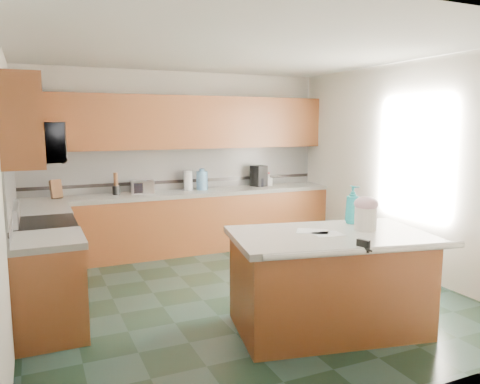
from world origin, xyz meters
TOP-DOWN VIEW (x-y plane):
  - floor at (0.00, 0.00)m, footprint 4.60×4.60m
  - ceiling at (0.00, 0.00)m, footprint 4.60×4.60m
  - wall_back at (0.00, 2.32)m, footprint 4.60×0.04m
  - wall_front at (0.00, -2.32)m, footprint 4.60×0.04m
  - wall_left at (-2.32, 0.00)m, footprint 0.04×4.60m
  - wall_right at (2.32, 0.00)m, footprint 0.04×4.60m
  - back_base_cab at (0.00, 2.00)m, footprint 4.60×0.60m
  - back_countertop at (0.00, 2.00)m, footprint 4.60×0.64m
  - back_upper_cab at (0.00, 2.13)m, footprint 4.60×0.33m
  - back_backsplash at (0.00, 2.29)m, footprint 4.60×0.02m
  - back_accent_band at (0.00, 2.28)m, footprint 4.60×0.01m
  - left_base_cab_rear at (-2.00, 1.29)m, footprint 0.60×0.82m
  - left_counter_rear at (-2.00, 1.29)m, footprint 0.64×0.82m
  - left_base_cab_front at (-2.00, -0.24)m, footprint 0.60×0.72m
  - left_counter_front at (-2.00, -0.24)m, footprint 0.64×0.72m
  - left_backsplash at (-2.29, 0.55)m, footprint 0.02×2.30m
  - left_accent_band at (-2.28, 0.55)m, footprint 0.01×2.30m
  - left_upper_cab_rear at (-2.13, 1.42)m, footprint 0.33×1.09m
  - left_upper_cab_front at (-2.13, -0.24)m, footprint 0.33×0.72m
  - range_body at (-2.00, 0.50)m, footprint 0.60×0.76m
  - range_oven_door at (-1.71, 0.50)m, footprint 0.02×0.68m
  - range_cooktop at (-2.00, 0.50)m, footprint 0.62×0.78m
  - range_handle at (-1.68, 0.50)m, footprint 0.02×0.66m
  - range_backguard at (-2.26, 0.50)m, footprint 0.06×0.76m
  - microwave at (-2.00, 0.50)m, footprint 0.50×0.73m
  - island_base at (0.39, -1.14)m, footprint 1.84×1.27m
  - island_top at (0.39, -1.14)m, footprint 1.96×1.39m
  - island_bullnose at (0.39, -1.67)m, footprint 1.76×0.41m
  - treat_jar at (0.78, -1.16)m, footprint 0.27×0.27m
  - treat_jar_lid at (0.78, -1.16)m, footprint 0.23×0.23m
  - treat_jar_knob at (0.78, -1.16)m, footprint 0.07×0.03m
  - treat_jar_knob_end_l at (0.74, -1.16)m, footprint 0.04×0.04m
  - treat_jar_knob_end_r at (0.82, -1.16)m, footprint 0.04×0.04m
  - soap_bottle_island at (0.85, -0.87)m, footprint 0.18×0.18m
  - paper_sheet_a at (0.36, -1.16)m, footprint 0.29×0.23m
  - paper_sheet_b at (0.29, -1.01)m, footprint 0.36×0.35m
  - clamp_body at (0.36, -1.65)m, footprint 0.07×0.12m
  - clamp_handle at (0.36, -1.72)m, footprint 0.02×0.08m
  - knife_block at (-1.80, 2.05)m, footprint 0.17×0.21m
  - utensil_crock at (-1.01, 2.08)m, footprint 0.10×0.10m
  - utensil_bundle at (-1.01, 2.08)m, footprint 0.06×0.06m
  - toaster_oven at (-0.64, 2.05)m, footprint 0.35×0.26m
  - toaster_oven_door at (-0.64, 1.95)m, footprint 0.28×0.01m
  - paper_towel at (0.07, 2.10)m, footprint 0.13×0.13m
  - paper_towel_base at (0.07, 2.10)m, footprint 0.20×0.20m
  - water_jug at (0.28, 2.06)m, footprint 0.17×0.17m
  - water_jug_neck at (0.28, 2.06)m, footprint 0.08×0.08m
  - coffee_maker at (1.25, 2.08)m, footprint 0.25×0.26m
  - coffee_carafe at (1.25, 2.03)m, footprint 0.14×0.14m
  - soap_bottle_back at (1.42, 2.05)m, footprint 0.10×0.10m
  - soap_back_cap at (1.42, 2.05)m, footprint 0.02×0.02m
  - window_light_proxy at (2.29, -0.20)m, footprint 0.02×1.40m

SIDE VIEW (x-z plane):
  - floor at x=0.00m, z-range 0.00..0.00m
  - range_oven_door at x=-1.71m, z-range 0.12..0.68m
  - back_base_cab at x=0.00m, z-range 0.00..0.86m
  - left_base_cab_rear at x=-2.00m, z-range 0.00..0.86m
  - left_base_cab_front at x=-2.00m, z-range 0.00..0.86m
  - island_base at x=0.39m, z-range 0.00..0.86m
  - range_body at x=-2.00m, z-range 0.00..0.88m
  - range_handle at x=-1.68m, z-range 0.77..0.79m
  - back_countertop at x=0.00m, z-range 0.86..0.92m
  - left_counter_rear at x=-2.00m, z-range 0.86..0.92m
  - left_counter_front at x=-2.00m, z-range 0.86..0.92m
  - island_top at x=0.39m, z-range 0.86..0.92m
  - island_bullnose at x=0.39m, z-range 0.86..0.92m
  - range_cooktop at x=-2.00m, z-range 0.88..0.92m
  - clamp_handle at x=0.36m, z-range 0.90..0.92m
  - paper_sheet_a at x=0.36m, z-range 0.92..0.92m
  - paper_sheet_b at x=0.29m, z-range 0.92..0.92m
  - paper_towel_base at x=0.07m, z-range 0.92..0.93m
  - clamp_body at x=0.36m, z-range 0.88..0.98m
  - utensil_crock at x=-1.01m, z-range 0.92..1.05m
  - coffee_carafe at x=1.25m, z-range 0.92..1.06m
  - toaster_oven at x=-0.64m, z-range 0.92..1.11m
  - toaster_oven_door at x=-0.64m, z-range 0.94..1.09m
  - soap_bottle_back at x=1.42m, z-range 0.92..1.12m
  - range_backguard at x=-2.26m, z-range 0.93..1.11m
  - treat_jar at x=0.78m, z-range 0.92..1.14m
  - back_accent_band at x=0.00m, z-range 1.02..1.06m
  - left_accent_band at x=-2.28m, z-range 1.02..1.06m
  - knife_block at x=-1.80m, z-range 0.91..1.18m
  - water_jug at x=0.28m, z-range 0.92..1.20m
  - paper_towel at x=0.07m, z-range 0.92..1.21m
  - coffee_maker at x=1.25m, z-range 0.92..1.25m
  - soap_bottle_island at x=0.85m, z-range 0.92..1.30m
  - soap_back_cap at x=1.42m, z-range 1.12..1.15m
  - utensil_bundle at x=-1.01m, z-range 1.05..1.24m
  - treat_jar_lid at x=0.78m, z-range 1.10..1.24m
  - treat_jar_knob at x=0.78m, z-range 1.21..1.23m
  - treat_jar_knob_end_l at x=0.74m, z-range 1.20..1.24m
  - treat_jar_knob_end_r at x=0.82m, z-range 1.20..1.24m
  - water_jug_neck at x=0.28m, z-range 1.20..1.24m
  - back_backsplash at x=0.00m, z-range 0.92..1.55m
  - left_backsplash at x=-2.29m, z-range 0.92..1.55m
  - wall_back at x=0.00m, z-range 0.00..2.70m
  - wall_front at x=0.00m, z-range 0.00..2.70m
  - wall_left at x=-2.32m, z-range 0.00..2.70m
  - wall_right at x=2.32m, z-range 0.00..2.70m
  - window_light_proxy at x=2.29m, z-range 0.95..2.05m
  - microwave at x=-2.00m, z-range 1.53..1.94m
  - back_upper_cab at x=0.00m, z-range 1.55..2.33m
  - left_upper_cab_rear at x=-2.13m, z-range 1.55..2.33m
  - left_upper_cab_front at x=-2.13m, z-range 1.55..2.33m
  - ceiling at x=0.00m, z-range 2.70..2.70m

